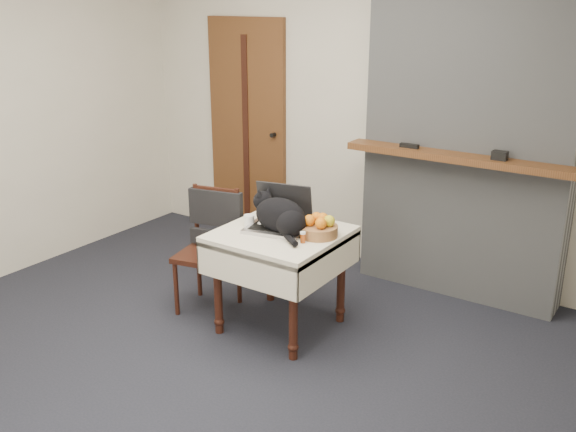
{
  "coord_description": "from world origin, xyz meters",
  "views": [
    {
      "loc": [
        2.35,
        -2.66,
        2.16
      ],
      "look_at": [
        0.21,
        0.55,
        0.84
      ],
      "focal_mm": 40.0,
      "sensor_mm": 36.0,
      "label": 1
    }
  ],
  "objects_px": {
    "door": "(248,130)",
    "cream_jar": "(249,221)",
    "pill_bottle": "(303,237)",
    "side_table": "(280,247)",
    "cat": "(281,216)",
    "fruit_basket": "(319,227)",
    "chair": "(212,232)",
    "laptop": "(279,218)"
  },
  "relations": [
    {
      "from": "pill_bottle",
      "to": "side_table",
      "type": "bearing_deg",
      "value": 158.87
    },
    {
      "from": "chair",
      "to": "fruit_basket",
      "type": "bearing_deg",
      "value": -9.13
    },
    {
      "from": "laptop",
      "to": "cat",
      "type": "bearing_deg",
      "value": -60.11
    },
    {
      "from": "door",
      "to": "fruit_basket",
      "type": "relative_size",
      "value": 7.96
    },
    {
      "from": "side_table",
      "to": "cream_jar",
      "type": "distance_m",
      "value": 0.28
    },
    {
      "from": "cream_jar",
      "to": "chair",
      "type": "distance_m",
      "value": 0.42
    },
    {
      "from": "side_table",
      "to": "fruit_basket",
      "type": "xyz_separation_m",
      "value": [
        0.25,
        0.07,
        0.17
      ]
    },
    {
      "from": "pill_bottle",
      "to": "cream_jar",
      "type": "bearing_deg",
      "value": 173.0
    },
    {
      "from": "cat",
      "to": "pill_bottle",
      "type": "xyz_separation_m",
      "value": [
        0.22,
        -0.08,
        -0.08
      ]
    },
    {
      "from": "side_table",
      "to": "chair",
      "type": "distance_m",
      "value": 0.61
    },
    {
      "from": "laptop",
      "to": "cat",
      "type": "relative_size",
      "value": 0.88
    },
    {
      "from": "pill_bottle",
      "to": "chair",
      "type": "height_order",
      "value": "chair"
    },
    {
      "from": "cat",
      "to": "chair",
      "type": "distance_m",
      "value": 0.67
    },
    {
      "from": "door",
      "to": "side_table",
      "type": "xyz_separation_m",
      "value": [
        1.31,
        -1.38,
        -0.41
      ]
    },
    {
      "from": "pill_bottle",
      "to": "chair",
      "type": "distance_m",
      "value": 0.87
    },
    {
      "from": "pill_bottle",
      "to": "fruit_basket",
      "type": "relative_size",
      "value": 0.29
    },
    {
      "from": "door",
      "to": "fruit_basket",
      "type": "xyz_separation_m",
      "value": [
        1.56,
        -1.31,
        -0.24
      ]
    },
    {
      "from": "door",
      "to": "pill_bottle",
      "type": "distance_m",
      "value": 2.15
    },
    {
      "from": "pill_bottle",
      "to": "chair",
      "type": "xyz_separation_m",
      "value": [
        -0.84,
        0.11,
        -0.17
      ]
    },
    {
      "from": "side_table",
      "to": "pill_bottle",
      "type": "height_order",
      "value": "pill_bottle"
    },
    {
      "from": "door",
      "to": "cream_jar",
      "type": "bearing_deg",
      "value": -52.57
    },
    {
      "from": "side_table",
      "to": "cream_jar",
      "type": "xyz_separation_m",
      "value": [
        -0.23,
        -0.03,
        0.15
      ]
    },
    {
      "from": "cream_jar",
      "to": "pill_bottle",
      "type": "xyz_separation_m",
      "value": [
        0.46,
        -0.06,
        -0.0
      ]
    },
    {
      "from": "door",
      "to": "cream_jar",
      "type": "relative_size",
      "value": 25.14
    },
    {
      "from": "cream_jar",
      "to": "door",
      "type": "bearing_deg",
      "value": 127.43
    },
    {
      "from": "side_table",
      "to": "cat",
      "type": "height_order",
      "value": "cat"
    },
    {
      "from": "chair",
      "to": "laptop",
      "type": "bearing_deg",
      "value": -9.09
    },
    {
      "from": "side_table",
      "to": "pill_bottle",
      "type": "relative_size",
      "value": 10.69
    },
    {
      "from": "side_table",
      "to": "cat",
      "type": "relative_size",
      "value": 1.54
    },
    {
      "from": "door",
      "to": "pill_bottle",
      "type": "bearing_deg",
      "value": -43.59
    },
    {
      "from": "door",
      "to": "chair",
      "type": "height_order",
      "value": "door"
    },
    {
      "from": "laptop",
      "to": "cream_jar",
      "type": "relative_size",
      "value": 5.63
    },
    {
      "from": "side_table",
      "to": "laptop",
      "type": "bearing_deg",
      "value": 130.32
    },
    {
      "from": "side_table",
      "to": "cat",
      "type": "bearing_deg",
      "value": -41.05
    },
    {
      "from": "side_table",
      "to": "chair",
      "type": "bearing_deg",
      "value": 177.86
    },
    {
      "from": "side_table",
      "to": "fruit_basket",
      "type": "distance_m",
      "value": 0.31
    },
    {
      "from": "pill_bottle",
      "to": "chair",
      "type": "relative_size",
      "value": 0.08
    },
    {
      "from": "cat",
      "to": "side_table",
      "type": "bearing_deg",
      "value": 155.17
    },
    {
      "from": "cream_jar",
      "to": "chair",
      "type": "xyz_separation_m",
      "value": [
        -0.38,
        0.06,
        -0.18
      ]
    },
    {
      "from": "cream_jar",
      "to": "pill_bottle",
      "type": "relative_size",
      "value": 1.09
    },
    {
      "from": "cat",
      "to": "fruit_basket",
      "type": "bearing_deg",
      "value": 35.9
    },
    {
      "from": "cream_jar",
      "to": "chair",
      "type": "relative_size",
      "value": 0.09
    }
  ]
}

